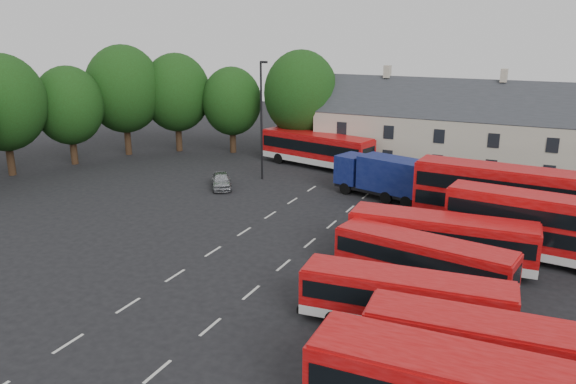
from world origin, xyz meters
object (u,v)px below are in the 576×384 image
object	(u,v)px
bus_dd_south	(533,223)
box_truck	(383,175)
silver_car	(221,180)
lamppost	(262,118)

from	to	relation	value
bus_dd_south	box_truck	distance (m)	14.65
box_truck	silver_car	xyz separation A→B (m)	(-13.75, -3.17, -1.28)
bus_dd_south	box_truck	world-z (taller)	bus_dd_south
bus_dd_south	box_truck	size ratio (longest dim) A/B	1.23
bus_dd_south	silver_car	bearing A→B (deg)	174.37
box_truck	lamppost	distance (m)	12.57
box_truck	lamppost	xyz separation A→B (m)	(-11.92, 1.14, 3.81)
box_truck	lamppost	world-z (taller)	lamppost
silver_car	lamppost	xyz separation A→B (m)	(1.83, 4.31, 5.09)
silver_car	bus_dd_south	bearing A→B (deg)	-46.60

